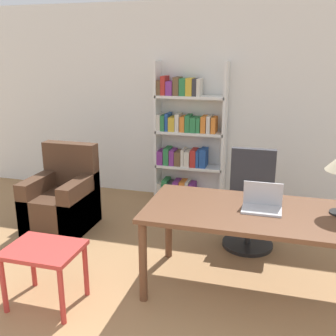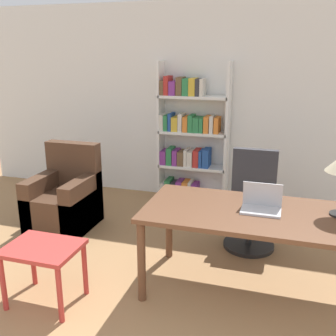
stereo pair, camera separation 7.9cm
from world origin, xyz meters
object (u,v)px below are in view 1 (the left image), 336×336
at_px(desk, 254,220).
at_px(armchair, 62,202).
at_px(office_chair, 250,204).
at_px(side_table_blue, 44,257).
at_px(bookshelf, 185,140).
at_px(laptop, 262,204).

distance_m(desk, armchair, 2.41).
height_order(office_chair, armchair, office_chair).
xyz_separation_m(side_table_blue, bookshelf, (0.54, 2.69, 0.44)).
height_order(side_table_blue, armchair, armchair).
bearing_deg(laptop, side_table_blue, -157.60).
xyz_separation_m(laptop, office_chair, (-0.15, 0.88, -0.36)).
xyz_separation_m(office_chair, bookshelf, (-0.99, 1.11, 0.42)).
bearing_deg(laptop, desk, -147.45).
bearing_deg(office_chair, laptop, -80.63).
xyz_separation_m(laptop, armchair, (-2.33, 0.69, -0.49)).
relative_size(desk, office_chair, 1.76).
distance_m(desk, laptop, 0.15).
distance_m(desk, side_table_blue, 1.76).
height_order(desk, side_table_blue, desk).
height_order(desk, laptop, laptop).
bearing_deg(armchair, office_chair, 5.04).
relative_size(office_chair, bookshelf, 0.54).
relative_size(laptop, bookshelf, 0.17).
xyz_separation_m(armchair, bookshelf, (1.19, 1.30, 0.55)).
distance_m(desk, office_chair, 0.95).
bearing_deg(armchair, desk, -17.80).
xyz_separation_m(desk, side_table_blue, (-1.62, -0.65, -0.25)).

